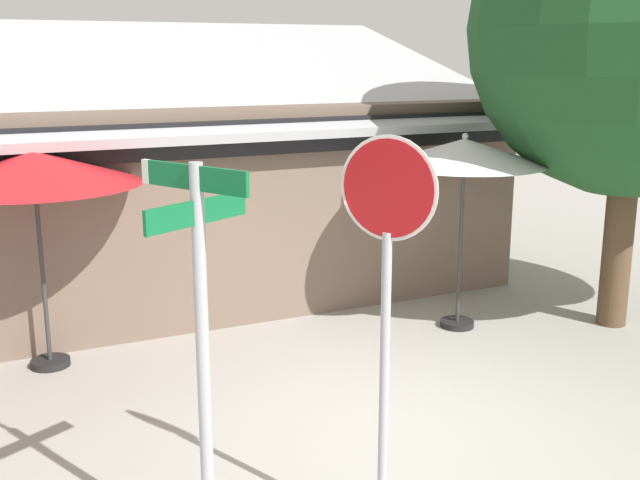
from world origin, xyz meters
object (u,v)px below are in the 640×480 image
Objects in this scene: stop_sign at (387,272)px; street_sign_post at (201,325)px; patio_umbrella_ivory_center at (464,154)px; patio_umbrella_crimson_left at (34,170)px.

street_sign_post is at bearing 166.58° from stop_sign.
patio_umbrella_crimson_left is at bearing 169.93° from patio_umbrella_ivory_center.
street_sign_post is 0.95× the size of stop_sign.
street_sign_post is 5.46m from patio_umbrella_ivory_center.
stop_sign is at bearing -131.74° from patio_umbrella_ivory_center.
street_sign_post reaches higher than patio_umbrella_crimson_left.
patio_umbrella_crimson_left is at bearing 112.73° from stop_sign.
street_sign_post is 1.30m from stop_sign.
street_sign_post is 4.20m from patio_umbrella_crimson_left.
stop_sign reaches higher than street_sign_post.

